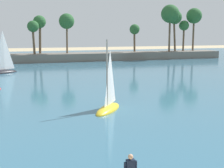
% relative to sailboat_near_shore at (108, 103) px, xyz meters
% --- Properties ---
extents(sea, '(220.00, 96.66, 0.06)m').
position_rel_sailboat_near_shore_xyz_m(sea, '(-4.44, 36.17, -0.59)').
color(sea, '#386B84').
rests_on(sea, ground).
extents(palm_headland, '(91.42, 6.58, 13.11)m').
position_rel_sailboat_near_shore_xyz_m(palm_headland, '(-4.11, 44.37, 3.34)').
color(palm_headland, slate).
rests_on(palm_headland, ground).
extents(sailboat_near_shore, '(3.57, 4.16, 6.17)m').
position_rel_sailboat_near_shore_xyz_m(sailboat_near_shore, '(0.00, 0.00, 0.00)').
color(sailboat_near_shore, yellow).
rests_on(sailboat_near_shore, sea).
extents(sailboat_mid_bay, '(5.68, 4.53, 8.23)m').
position_rel_sailboat_near_shore_xyz_m(sailboat_mid_bay, '(-9.37, 26.83, 0.19)').
color(sailboat_mid_bay, black).
rests_on(sailboat_mid_bay, sea).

